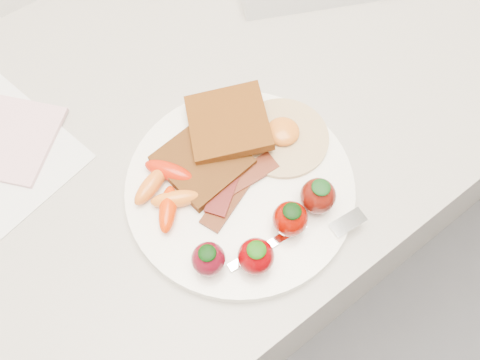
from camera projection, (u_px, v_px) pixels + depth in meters
counter at (203, 232)px, 1.02m from camera, size 2.00×0.60×0.90m
plate at (240, 187)px, 0.56m from camera, size 0.27×0.27×0.02m
toast_lower at (203, 161)px, 0.55m from camera, size 0.10×0.10×0.01m
toast_upper at (228, 122)px, 0.56m from camera, size 0.13×0.13×0.02m
fried_egg at (283, 136)px, 0.57m from camera, size 0.13×0.13×0.02m
bacon_strips at (233, 184)px, 0.54m from camera, size 0.12×0.09×0.01m
baby_carrots at (166, 190)px, 0.53m from camera, size 0.08×0.10×0.02m
strawberries at (273, 229)px, 0.50m from camera, size 0.18×0.07×0.05m
fork at (305, 235)px, 0.52m from camera, size 0.16×0.05×0.00m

